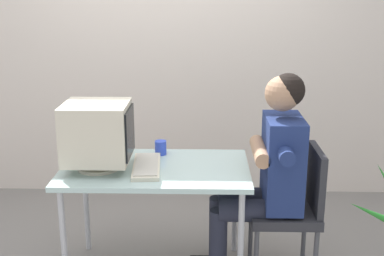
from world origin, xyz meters
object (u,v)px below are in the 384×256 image
crt_monitor (98,133)px  person_seated (267,169)px  desk_mug (161,147)px  desk (155,176)px  office_chair (293,204)px  keyboard (147,166)px

crt_monitor → person_seated: 1.04m
desk_mug → desk: bearing=-93.4°
desk → desk_mug: bearing=86.6°
crt_monitor → office_chair: crt_monitor is taller
crt_monitor → desk_mug: 0.48m
desk → person_seated: (0.68, -0.03, 0.06)m
desk → person_seated: bearing=-2.6°
desk_mug → person_seated: bearing=-22.1°
crt_monitor → office_chair: 1.28m
crt_monitor → desk: bearing=6.8°
crt_monitor → office_chair: bearing=0.5°
keyboard → office_chair: (0.91, -0.00, -0.24)m
office_chair → desk_mug: bearing=162.2°
desk → office_chair: (0.86, -0.03, -0.17)m
desk → person_seated: size_ratio=0.87×
office_chair → desk_mug: 0.93m
crt_monitor → office_chair: (1.19, 0.01, -0.46)m
keyboard → office_chair: office_chair is taller
desk_mug → office_chair: bearing=-17.8°
office_chair → person_seated: person_seated is taller
office_chair → person_seated: bearing=-180.0°
person_seated → desk_mug: bearing=157.9°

